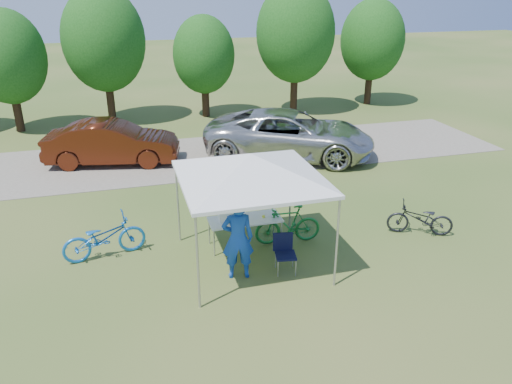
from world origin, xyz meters
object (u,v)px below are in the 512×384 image
(bike_blue, at_px, (104,237))
(cyclist, at_px, (238,238))
(bike_green, at_px, (288,224))
(bike_dark, at_px, (420,219))
(minivan, at_px, (290,134))
(folding_chair, at_px, (284,249))
(folding_table, at_px, (245,220))
(cooler, at_px, (227,215))
(sedan, at_px, (112,143))

(bike_blue, bearing_deg, cyclist, -131.95)
(bike_blue, distance_m, bike_green, 4.53)
(cyclist, relative_size, bike_dark, 1.15)
(bike_blue, bearing_deg, minivan, -59.96)
(folding_chair, xyz_separation_m, bike_green, (0.51, 1.22, -0.02))
(cyclist, xyz_separation_m, bike_blue, (-2.90, 1.74, -0.45))
(minivan, bearing_deg, folding_chair, -175.06)
(minivan, bearing_deg, folding_table, 176.75)
(folding_table, bearing_deg, bike_dark, -8.17)
(cooler, relative_size, sedan, 0.10)
(folding_chair, bearing_deg, bike_blue, 166.53)
(folding_chair, relative_size, bike_dark, 0.53)
(cyclist, relative_size, bike_blue, 0.98)
(bike_blue, distance_m, sedan, 6.93)
(cyclist, bearing_deg, cooler, -85.13)
(folding_table, bearing_deg, bike_blue, 173.72)
(cyclist, height_order, sedan, cyclist)
(cooler, bearing_deg, bike_blue, 172.79)
(bike_blue, relative_size, minivan, 0.31)
(bike_green, height_order, sedan, sedan)
(bike_blue, bearing_deg, sedan, -13.57)
(cyclist, bearing_deg, bike_dark, -164.17)
(bike_green, xyz_separation_m, sedan, (-4.19, 7.44, 0.29))
(folding_chair, distance_m, bike_green, 1.32)
(folding_table, distance_m, folding_chair, 1.50)
(cooler, distance_m, bike_green, 1.59)
(bike_blue, xyz_separation_m, bike_green, (4.50, -0.53, -0.01))
(bike_green, bearing_deg, folding_chair, -18.06)
(folding_table, relative_size, cooler, 4.01)
(cyclist, xyz_separation_m, bike_green, (1.60, 1.22, -0.46))
(bike_green, relative_size, minivan, 0.27)
(folding_table, height_order, cooler, cooler)
(folding_table, distance_m, minivan, 7.12)
(folding_table, bearing_deg, cooler, -180.00)
(bike_blue, bearing_deg, bike_dark, -108.32)
(cyclist, bearing_deg, folding_chair, -172.24)
(bike_green, distance_m, bike_dark, 3.55)
(bike_blue, xyz_separation_m, bike_dark, (8.01, -1.04, -0.08))
(folding_table, distance_m, bike_dark, 4.65)
(cooler, xyz_separation_m, minivan, (3.81, 6.27, -0.02))
(cyclist, xyz_separation_m, minivan, (3.88, 7.63, -0.08))
(bike_green, xyz_separation_m, minivan, (2.28, 6.42, 0.38))
(folding_chair, height_order, cooler, cooler)
(folding_chair, bearing_deg, cyclist, -170.07)
(cooler, bearing_deg, bike_dark, -7.46)
(folding_chair, relative_size, sedan, 0.19)
(folding_chair, relative_size, cyclist, 0.46)
(folding_table, relative_size, folding_chair, 2.01)
(sedan, bearing_deg, cooler, -148.65)
(bike_blue, relative_size, sedan, 0.42)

